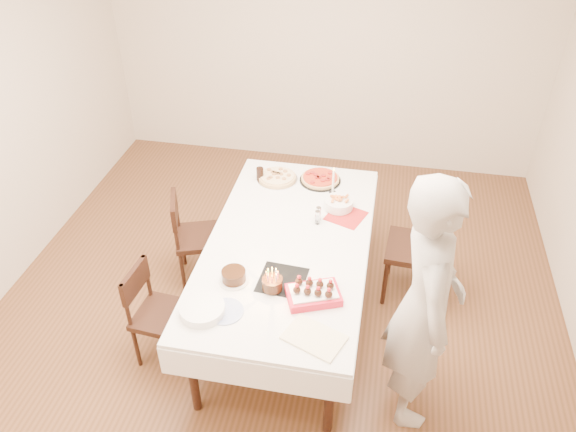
% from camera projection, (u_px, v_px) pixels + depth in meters
% --- Properties ---
extents(floor, '(5.00, 5.00, 0.00)m').
position_uv_depth(floor, '(275.00, 315.00, 4.46)').
color(floor, '#50321B').
rests_on(floor, ground).
extents(wall_back, '(4.50, 0.04, 2.70)m').
position_uv_depth(wall_back, '(325.00, 41.00, 5.62)').
color(wall_back, beige).
rests_on(wall_back, floor).
extents(dining_table, '(1.24, 2.19, 0.75)m').
position_uv_depth(dining_table, '(288.00, 281.00, 4.23)').
color(dining_table, white).
rests_on(dining_table, floor).
extents(chair_right_savory, '(0.51, 0.51, 0.93)m').
position_uv_depth(chair_right_savory, '(415.00, 248.00, 4.40)').
color(chair_right_savory, black).
rests_on(chair_right_savory, floor).
extents(chair_left_savory, '(0.53, 0.53, 0.81)m').
position_uv_depth(chair_left_savory, '(200.00, 237.00, 4.60)').
color(chair_left_savory, black).
rests_on(chair_left_savory, floor).
extents(chair_left_dessert, '(0.44, 0.44, 0.79)m').
position_uv_depth(chair_left_dessert, '(163.00, 316.00, 3.92)').
color(chair_left_dessert, black).
rests_on(chair_left_dessert, floor).
extents(person, '(0.50, 0.70, 1.80)m').
position_uv_depth(person, '(425.00, 305.00, 3.30)').
color(person, beige).
rests_on(person, floor).
extents(pizza_white, '(0.43, 0.43, 0.04)m').
position_uv_depth(pizza_white, '(277.00, 177.00, 4.66)').
color(pizza_white, beige).
rests_on(pizza_white, dining_table).
extents(pizza_pepperoni, '(0.44, 0.44, 0.04)m').
position_uv_depth(pizza_pepperoni, '(320.00, 179.00, 4.64)').
color(pizza_pepperoni, red).
rests_on(pizza_pepperoni, dining_table).
extents(red_placemat, '(0.34, 0.34, 0.01)m').
position_uv_depth(red_placemat, '(346.00, 216.00, 4.26)').
color(red_placemat, '#B21E1E').
rests_on(red_placemat, dining_table).
extents(pasta_bowl, '(0.26, 0.26, 0.07)m').
position_uv_depth(pasta_bowl, '(339.00, 204.00, 4.32)').
color(pasta_bowl, white).
rests_on(pasta_bowl, dining_table).
extents(taper_candle, '(0.07, 0.07, 0.28)m').
position_uv_depth(taper_candle, '(333.00, 183.00, 4.38)').
color(taper_candle, white).
rests_on(taper_candle, dining_table).
extents(shaker_pair, '(0.10, 0.10, 0.11)m').
position_uv_depth(shaker_pair, '(317.00, 217.00, 4.16)').
color(shaker_pair, white).
rests_on(shaker_pair, dining_table).
extents(cola_glass, '(0.07, 0.07, 0.11)m').
position_uv_depth(cola_glass, '(260.00, 174.00, 4.64)').
color(cola_glass, black).
rests_on(cola_glass, dining_table).
extents(layer_cake, '(0.24, 0.24, 0.08)m').
position_uv_depth(layer_cake, '(234.00, 276.00, 3.66)').
color(layer_cake, black).
rests_on(layer_cake, dining_table).
extents(cake_board, '(0.32, 0.32, 0.01)m').
position_uv_depth(cake_board, '(282.00, 280.00, 3.69)').
color(cake_board, black).
rests_on(cake_board, dining_table).
extents(birthday_cake, '(0.13, 0.13, 0.14)m').
position_uv_depth(birthday_cake, '(272.00, 280.00, 3.58)').
color(birthday_cake, '#39210F').
rests_on(birthday_cake, dining_table).
extents(strawberry_box, '(0.39, 0.33, 0.08)m').
position_uv_depth(strawberry_box, '(313.00, 294.00, 3.53)').
color(strawberry_box, red).
rests_on(strawberry_box, dining_table).
extents(box_lid, '(0.40, 0.34, 0.03)m').
position_uv_depth(box_lid, '(314.00, 338.00, 3.29)').
color(box_lid, beige).
rests_on(box_lid, dining_table).
extents(plate_stack, '(0.36, 0.36, 0.06)m').
position_uv_depth(plate_stack, '(202.00, 309.00, 3.44)').
color(plate_stack, white).
rests_on(plate_stack, dining_table).
extents(china_plate, '(0.28, 0.28, 0.01)m').
position_uv_depth(china_plate, '(225.00, 311.00, 3.46)').
color(china_plate, white).
rests_on(china_plate, dining_table).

